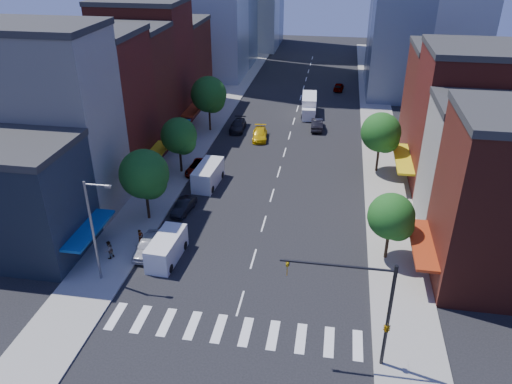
# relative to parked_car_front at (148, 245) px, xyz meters

# --- Properties ---
(ground) EXTENTS (220.00, 220.00, 0.00)m
(ground) POSITION_rel_parked_car_front_xyz_m (9.50, -5.40, -0.77)
(ground) COLOR black
(ground) RESTS_ON ground
(sidewalk_left) EXTENTS (5.00, 120.00, 0.15)m
(sidewalk_left) POSITION_rel_parked_car_front_xyz_m (-3.00, 34.60, -0.70)
(sidewalk_left) COLOR gray
(sidewalk_left) RESTS_ON ground
(sidewalk_right) EXTENTS (5.00, 120.00, 0.15)m
(sidewalk_right) POSITION_rel_parked_car_front_xyz_m (22.00, 34.60, -0.70)
(sidewalk_right) COLOR gray
(sidewalk_right) RESTS_ON ground
(crosswalk) EXTENTS (19.00, 3.00, 0.01)m
(crosswalk) POSITION_rel_parked_car_front_xyz_m (9.50, -8.40, -0.77)
(crosswalk) COLOR silver
(crosswalk) RESTS_ON ground
(bldg_left_0) EXTENTS (12.00, 8.00, 10.00)m
(bldg_left_0) POSITION_rel_parked_car_front_xyz_m (-11.50, -1.40, 4.23)
(bldg_left_0) COLOR #2D3A4C
(bldg_left_0) RESTS_ON ground
(bldg_left_1) EXTENTS (12.00, 8.00, 18.00)m
(bldg_left_1) POSITION_rel_parked_car_front_xyz_m (-11.50, 6.60, 8.23)
(bldg_left_1) COLOR beige
(bldg_left_1) RESTS_ON ground
(bldg_left_2) EXTENTS (12.00, 9.00, 16.00)m
(bldg_left_2) POSITION_rel_parked_car_front_xyz_m (-11.50, 15.10, 7.23)
(bldg_left_2) COLOR maroon
(bldg_left_2) RESTS_ON ground
(bldg_left_3) EXTENTS (12.00, 8.00, 15.00)m
(bldg_left_3) POSITION_rel_parked_car_front_xyz_m (-11.50, 23.60, 6.73)
(bldg_left_3) COLOR #591F16
(bldg_left_3) RESTS_ON ground
(bldg_left_4) EXTENTS (12.00, 9.00, 17.00)m
(bldg_left_4) POSITION_rel_parked_car_front_xyz_m (-11.50, 32.10, 7.73)
(bldg_left_4) COLOR maroon
(bldg_left_4) RESTS_ON ground
(bldg_left_5) EXTENTS (12.00, 10.00, 13.00)m
(bldg_left_5) POSITION_rel_parked_car_front_xyz_m (-11.50, 41.60, 5.73)
(bldg_left_5) COLOR #591F16
(bldg_left_5) RESTS_ON ground
(bldg_right_1) EXTENTS (12.00, 8.00, 12.00)m
(bldg_right_1) POSITION_rel_parked_car_front_xyz_m (30.50, 9.60, 5.23)
(bldg_right_1) COLOR beige
(bldg_right_1) RESTS_ON ground
(bldg_right_2) EXTENTS (12.00, 10.00, 15.00)m
(bldg_right_2) POSITION_rel_parked_car_front_xyz_m (30.50, 18.60, 6.73)
(bldg_right_2) COLOR maroon
(bldg_right_2) RESTS_ON ground
(bldg_right_3) EXTENTS (12.00, 10.00, 13.00)m
(bldg_right_3) POSITION_rel_parked_car_front_xyz_m (30.50, 28.60, 5.73)
(bldg_right_3) COLOR #591F16
(bldg_right_3) RESTS_ON ground
(traffic_signal) EXTENTS (7.24, 2.24, 8.00)m
(traffic_signal) POSITION_rel_parked_car_front_xyz_m (19.44, -9.90, 3.38)
(traffic_signal) COLOR black
(traffic_signal) RESTS_ON sidewalk_right
(streetlight) EXTENTS (2.25, 0.25, 9.00)m
(streetlight) POSITION_rel_parked_car_front_xyz_m (-2.31, -4.40, 4.50)
(streetlight) COLOR slate
(streetlight) RESTS_ON sidewalk_left
(tree_left_near) EXTENTS (4.80, 4.80, 7.30)m
(tree_left_near) POSITION_rel_parked_car_front_xyz_m (-1.85, 5.52, 4.09)
(tree_left_near) COLOR black
(tree_left_near) RESTS_ON sidewalk_left
(tree_left_mid) EXTENTS (4.20, 4.20, 6.65)m
(tree_left_mid) POSITION_rel_parked_car_front_xyz_m (-1.85, 16.52, 3.75)
(tree_left_mid) COLOR black
(tree_left_mid) RESTS_ON sidewalk_left
(tree_left_far) EXTENTS (5.00, 5.00, 7.75)m
(tree_left_far) POSITION_rel_parked_car_front_xyz_m (-1.85, 30.52, 4.43)
(tree_left_far) COLOR black
(tree_left_far) RESTS_ON sidewalk_left
(tree_right_near) EXTENTS (4.00, 4.00, 6.20)m
(tree_right_near) POSITION_rel_parked_car_front_xyz_m (21.15, 2.52, 3.42)
(tree_right_near) COLOR black
(tree_right_near) RESTS_ON sidewalk_right
(tree_right_far) EXTENTS (4.60, 4.60, 7.20)m
(tree_right_far) POSITION_rel_parked_car_front_xyz_m (21.15, 20.52, 4.09)
(tree_right_far) COLOR black
(tree_right_far) RESTS_ON sidewalk_right
(parked_car_front) EXTENTS (2.00, 4.61, 1.55)m
(parked_car_front) POSITION_rel_parked_car_front_xyz_m (0.00, 0.00, 0.00)
(parked_car_front) COLOR silver
(parked_car_front) RESTS_ON ground
(parked_car_second) EXTENTS (1.83, 4.06, 1.29)m
(parked_car_second) POSITION_rel_parked_car_front_xyz_m (1.03, 7.57, -0.13)
(parked_car_second) COLOR black
(parked_car_second) RESTS_ON ground
(parked_car_third) EXTENTS (2.42, 4.81, 1.31)m
(parked_car_third) POSITION_rel_parked_car_front_xyz_m (0.00, 16.86, -0.12)
(parked_car_third) COLOR #999999
(parked_car_third) RESTS_ON ground
(parked_car_rear) EXTENTS (2.13, 4.91, 1.41)m
(parked_car_rear) POSITION_rel_parked_car_front_xyz_m (1.89, 31.50, -0.07)
(parked_car_rear) COLOR black
(parked_car_rear) RESTS_ON ground
(cargo_van_near) EXTENTS (2.37, 5.32, 2.22)m
(cargo_van_near) POSITION_rel_parked_car_front_xyz_m (1.99, -0.77, 0.33)
(cargo_van_near) COLOR silver
(cargo_van_near) RESTS_ON ground
(cargo_van_far) EXTENTS (2.58, 5.72, 2.38)m
(cargo_van_far) POSITION_rel_parked_car_front_xyz_m (1.96, 13.94, 0.40)
(cargo_van_far) COLOR silver
(cargo_van_far) RESTS_ON ground
(taxi) EXTENTS (2.48, 4.99, 1.39)m
(taxi) POSITION_rel_parked_car_front_xyz_m (5.56, 28.66, -0.08)
(taxi) COLOR #DCB10B
(taxi) RESTS_ON ground
(traffic_car_oncoming) EXTENTS (1.90, 4.83, 1.56)m
(traffic_car_oncoming) POSITION_rel_parked_car_front_xyz_m (13.11, 33.79, 0.01)
(traffic_car_oncoming) COLOR black
(traffic_car_oncoming) RESTS_ON ground
(traffic_car_far) EXTENTS (1.93, 4.09, 1.35)m
(traffic_car_far) POSITION_rel_parked_car_front_xyz_m (15.82, 54.07, -0.10)
(traffic_car_far) COLOR #999999
(traffic_car_far) RESTS_ON ground
(box_truck) EXTENTS (2.55, 7.29, 2.89)m
(box_truck) POSITION_rel_parked_car_front_xyz_m (11.48, 40.14, 0.59)
(box_truck) COLOR white
(box_truck) RESTS_ON ground
(pedestrian_near) EXTENTS (0.56, 0.67, 1.58)m
(pedestrian_near) POSITION_rel_parked_car_front_xyz_m (-1.00, 0.88, 0.17)
(pedestrian_near) COLOR #999999
(pedestrian_near) RESTS_ON sidewalk_left
(pedestrian_far) EXTENTS (0.91, 1.01, 1.70)m
(pedestrian_far) POSITION_rel_parked_car_front_xyz_m (-2.97, -1.57, 0.23)
(pedestrian_far) COLOR #999999
(pedestrian_far) RESTS_ON sidewalk_left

